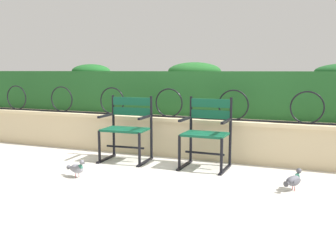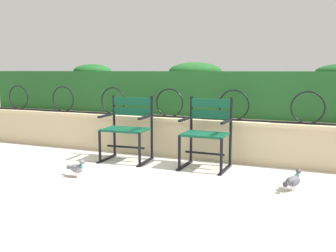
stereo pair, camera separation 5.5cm
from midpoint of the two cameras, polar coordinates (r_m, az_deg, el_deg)
The scene contains 8 objects.
ground_plane at distance 4.75m, azimuth -0.23°, elevation -6.77°, with size 60.00×60.00×0.00m, color #BCB7AD.
stone_wall at distance 5.51m, azimuth 3.39°, elevation -1.62°, with size 7.67×0.41×0.57m.
iron_arch_fence at distance 5.46m, azimuth 0.89°, elevation 3.18°, with size 7.13×0.02×0.42m.
hedge_row at distance 5.83m, azimuth 4.89°, elevation 5.25°, with size 7.52×0.49×0.79m.
park_chair_left at distance 5.27m, azimuth -5.76°, elevation -0.07°, with size 0.65×0.55×0.89m.
park_chair_right at distance 4.87m, azimuth 6.15°, elevation -0.78°, with size 0.59×0.53×0.90m.
pigeon_near_chairs at distance 4.18m, azimuth 18.62°, elevation -7.77°, with size 0.18×0.27×0.22m.
pigeon_far_side at distance 4.59m, azimuth -13.21°, elevation -6.12°, with size 0.29×0.15×0.22m.
Camera 2 is at (1.80, -4.22, 1.24)m, focal length 40.66 mm.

